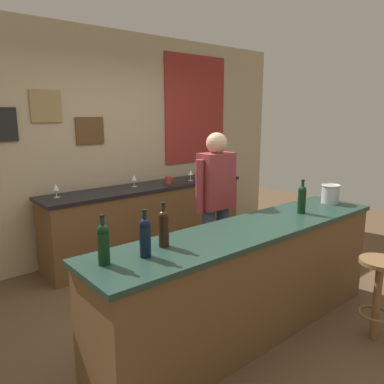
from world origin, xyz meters
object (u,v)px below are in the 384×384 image
object	(u,v)px
ice_bucket	(330,193)
wine_glass_b	(134,178)
wine_bottle_c	(164,227)
wine_glass_c	(190,173)
wine_glass_d	(214,168)
wine_bottle_b	(145,236)
bar_stool	(378,286)
wine_glass_a	(56,188)
wine_bottle_d	(302,198)
bartender	(216,201)
wine_bottle_a	(103,243)
coffee_mug	(168,180)

from	to	relation	value
ice_bucket	wine_glass_b	distance (m)	2.31
ice_bucket	wine_bottle_c	bearing A→B (deg)	178.07
ice_bucket	wine_glass_c	world-z (taller)	ice_bucket
wine_glass_c	wine_glass_d	xyz separation A→B (m)	(0.52, 0.08, 0.00)
wine_bottle_b	wine_glass_d	distance (m)	3.25
wine_glass_d	ice_bucket	bearing A→B (deg)	-99.23
bar_stool	wine_bottle_c	size ratio (longest dim) A/B	2.22
wine_glass_a	wine_glass_b	world-z (taller)	same
wine_bottle_d	wine_glass_a	world-z (taller)	wine_bottle_d
wine_glass_d	wine_bottle_d	bearing A→B (deg)	-112.99
wine_bottle_b	ice_bucket	distance (m)	2.19
wine_glass_d	wine_bottle_c	bearing A→B (deg)	-139.78
bartender	wine_glass_b	xyz separation A→B (m)	(-0.15, 1.32, 0.07)
wine_bottle_d	wine_glass_d	xyz separation A→B (m)	(0.88, 2.07, -0.05)
bar_stool	wine_bottle_a	xyz separation A→B (m)	(-1.95, 0.79, 0.60)
wine_bottle_c	wine_bottle_b	bearing A→B (deg)	-159.09
wine_glass_d	coffee_mug	xyz separation A→B (m)	(-0.89, -0.08, -0.06)
bar_stool	wine_bottle_d	xyz separation A→B (m)	(-0.05, 0.71, 0.60)
wine_bottle_b	bar_stool	bearing A→B (deg)	-23.54
wine_bottle_a	wine_glass_d	bearing A→B (deg)	35.56
wine_glass_c	wine_glass_d	bearing A→B (deg)	8.78
wine_bottle_b	wine_bottle_c	bearing A→B (deg)	20.91
wine_bottle_d	coffee_mug	world-z (taller)	wine_bottle_d
bar_stool	wine_glass_d	bearing A→B (deg)	73.34
ice_bucket	wine_glass_a	size ratio (longest dim) A/B	1.21
wine_glass_a	coffee_mug	xyz separation A→B (m)	(1.41, -0.15, -0.06)
wine_bottle_d	wine_glass_d	size ratio (longest dim) A/B	1.97
wine_bottle_b	wine_bottle_c	xyz separation A→B (m)	(0.20, 0.08, 0.00)
wine_bottle_b	wine_glass_a	bearing A→B (deg)	83.93
wine_bottle_c	wine_glass_b	size ratio (longest dim) A/B	1.97
wine_bottle_a	wine_bottle_b	world-z (taller)	same
wine_glass_a	wine_bottle_d	bearing A→B (deg)	-56.38
bartender	wine_glass_d	size ratio (longest dim) A/B	10.45
wine_glass_a	coffee_mug	distance (m)	1.42
wine_bottle_b	wine_glass_b	xyz separation A→B (m)	(1.19, 2.09, -0.05)
wine_glass_a	coffee_mug	world-z (taller)	wine_glass_a
wine_glass_b	wine_glass_c	distance (m)	0.82
bar_stool	wine_bottle_c	world-z (taller)	wine_bottle_c
wine_bottle_b	coffee_mug	size ratio (longest dim) A/B	2.45
wine_glass_a	coffee_mug	size ratio (longest dim) A/B	1.24
wine_glass_a	wine_glass_b	size ratio (longest dim) A/B	1.00
wine_bottle_b	wine_bottle_d	xyz separation A→B (m)	(1.65, -0.03, 0.00)
wine_bottle_a	wine_glass_a	xyz separation A→B (m)	(0.48, 2.05, -0.05)
wine_bottle_a	wine_glass_d	size ratio (longest dim) A/B	1.97
ice_bucket	wine_glass_d	world-z (taller)	ice_bucket
wine_bottle_a	wine_bottle_d	bearing A→B (deg)	-2.51
wine_glass_b	wine_glass_d	size ratio (longest dim) A/B	1.00
wine_bottle_d	wine_glass_b	bearing A→B (deg)	102.06
wine_bottle_b	wine_glass_a	size ratio (longest dim) A/B	1.97
wine_glass_c	bartender	bearing A→B (deg)	-119.05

